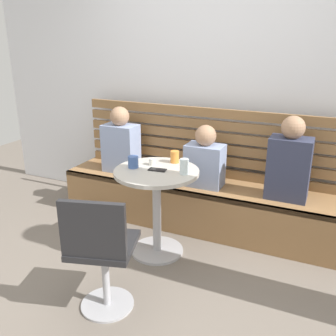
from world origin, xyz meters
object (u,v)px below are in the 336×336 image
at_px(person_adult, 289,163).
at_px(booth_bench, 198,204).
at_px(cafe_table, 157,196).
at_px(cup_espresso_small, 152,162).
at_px(phone_on_table, 157,170).
at_px(person_child_middle, 205,160).
at_px(white_chair, 101,251).
at_px(person_child_left, 121,143).
at_px(cup_glass_tall, 184,167).
at_px(cup_mug_blue, 133,162).
at_px(cup_tumbler_orange, 175,157).

bearing_deg(person_adult, booth_bench, 179.02).
xyz_separation_m(cafe_table, cup_espresso_small, (-0.09, 0.10, 0.25)).
relative_size(cafe_table, phone_on_table, 5.29).
bearing_deg(person_child_middle, booth_bench, 153.13).
xyz_separation_m(white_chair, person_adult, (0.93, 1.39, 0.29)).
xyz_separation_m(cafe_table, person_child_middle, (0.21, 0.57, 0.17)).
distance_m(white_chair, person_child_left, 1.59).
distance_m(person_adult, person_child_left, 1.63).
relative_size(person_child_middle, phone_on_table, 4.04).
distance_m(cafe_table, person_child_middle, 0.63).
distance_m(white_chair, phone_on_table, 0.86).
relative_size(person_child_left, cup_glass_tall, 5.47).
bearing_deg(cup_mug_blue, phone_on_table, 6.67).
bearing_deg(booth_bench, cup_tumbler_orange, -104.45).
bearing_deg(cup_tumbler_orange, cafe_table, -103.53).
bearing_deg(cup_espresso_small, white_chair, -84.25).
bearing_deg(cup_mug_blue, cup_glass_tall, 4.57).
bearing_deg(cup_glass_tall, white_chair, -105.44).
xyz_separation_m(person_adult, cup_espresso_small, (-1.02, -0.48, 0.01)).
bearing_deg(cup_glass_tall, person_child_left, 147.74).
relative_size(booth_bench, cafe_table, 3.65).
bearing_deg(person_child_middle, cafe_table, -110.27).
distance_m(cafe_table, cup_espresso_small, 0.28).
distance_m(cup_tumbler_orange, cup_glass_tall, 0.28).
height_order(cup_espresso_small, phone_on_table, cup_espresso_small).
distance_m(cup_tumbler_orange, cup_mug_blue, 0.36).
xyz_separation_m(cafe_table, white_chair, (0.01, -0.81, -0.05)).
relative_size(person_adult, cup_espresso_small, 12.60).
xyz_separation_m(white_chair, cup_tumbler_orange, (0.05, 1.04, 0.33)).
distance_m(person_adult, cup_mug_blue, 1.28).
bearing_deg(cup_espresso_small, person_child_middle, 57.62).
height_order(person_adult, cup_glass_tall, person_adult).
height_order(booth_bench, cup_espresso_small, cup_espresso_small).
bearing_deg(booth_bench, cup_mug_blue, -119.15).
bearing_deg(white_chair, cafe_table, 90.39).
distance_m(person_child_middle, cup_glass_tall, 0.57).
relative_size(cafe_table, person_adult, 1.05).
bearing_deg(cup_mug_blue, person_adult, 28.15).
distance_m(booth_bench, cup_tumbler_orange, 0.68).
bearing_deg(phone_on_table, person_adult, -64.15).
relative_size(person_child_middle, cup_tumbler_orange, 5.65).
height_order(person_child_middle, cup_tumbler_orange, person_child_middle).
bearing_deg(white_chair, cup_glass_tall, 74.56).
bearing_deg(booth_bench, phone_on_table, -103.39).
xyz_separation_m(white_chair, person_child_middle, (0.20, 1.38, 0.22)).
bearing_deg(white_chair, person_adult, 56.27).
relative_size(person_adult, person_child_left, 1.07).
distance_m(person_adult, cup_tumbler_orange, 0.95).
xyz_separation_m(person_child_middle, phone_on_table, (-0.20, -0.57, 0.06)).
bearing_deg(cup_mug_blue, white_chair, -75.68).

